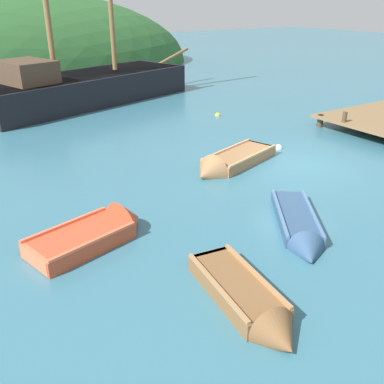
% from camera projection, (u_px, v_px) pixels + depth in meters
% --- Properties ---
extents(ground_plane, '(120.00, 120.00, 0.00)m').
position_uv_depth(ground_plane, '(298.00, 165.00, 15.78)').
color(ground_plane, teal).
extents(sailing_ship, '(15.31, 7.62, 12.34)m').
position_uv_depth(sailing_ship, '(84.00, 93.00, 24.87)').
color(sailing_ship, black).
rests_on(sailing_ship, ground).
extents(rowboat_outer_right, '(4.10, 2.34, 1.19)m').
position_uv_depth(rowboat_outer_right, '(229.00, 164.00, 15.57)').
color(rowboat_outer_right, '#9E7047').
rests_on(rowboat_outer_right, ground).
extents(rowboat_portside, '(2.82, 3.46, 0.91)m').
position_uv_depth(rowboat_portside, '(299.00, 230.00, 11.25)').
color(rowboat_portside, '#335175').
rests_on(rowboat_portside, ground).
extents(rowboat_near_dock, '(3.31, 2.00, 1.23)m').
position_uv_depth(rowboat_near_dock, '(98.00, 234.00, 10.91)').
color(rowboat_near_dock, '#C64C2D').
rests_on(rowboat_near_dock, ground).
extents(rowboat_far, '(1.39, 3.23, 0.95)m').
position_uv_depth(rowboat_far, '(248.00, 303.00, 8.46)').
color(rowboat_far, brown).
rests_on(rowboat_far, ground).
extents(buoy_white, '(0.32, 0.32, 0.32)m').
position_uv_depth(buoy_white, '(278.00, 148.00, 17.56)').
color(buoy_white, white).
rests_on(buoy_white, ground).
extents(buoy_yellow, '(0.30, 0.30, 0.30)m').
position_uv_depth(buoy_yellow, '(218.00, 116.00, 22.43)').
color(buoy_yellow, yellow).
rests_on(buoy_yellow, ground).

